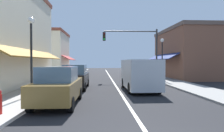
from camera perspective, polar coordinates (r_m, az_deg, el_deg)
The scene contains 12 objects.
ground_plane at distance 21.87m, azimuth -0.04°, elevation -3.95°, with size 80.00×80.00×0.00m, color black.
sidewalk_left at distance 22.23m, azimuth -14.37°, elevation -3.75°, with size 2.60×56.00×0.12m, color #A39E99.
sidewalk_right at distance 22.86m, azimuth 13.89°, elevation -3.61°, with size 2.60×56.00×0.12m, color gray.
lane_center_stripe at distance 21.87m, azimuth -0.04°, elevation -3.94°, with size 0.14×52.00×0.01m, color silver.
storefront_right_block at distance 26.02m, azimuth 20.65°, elevation 3.43°, with size 6.34×10.20×6.01m.
storefront_far_left at distance 32.86m, azimuth -18.22°, elevation 3.59°, with size 7.04×8.20×6.71m.
parked_car_nearest_left at distance 9.40m, azimuth -15.23°, elevation -5.57°, with size 1.84×4.13×1.77m.
parked_car_second_left at distance 14.78m, azimuth -10.56°, elevation -3.07°, with size 1.83×4.12×1.77m.
van_in_lane at distance 13.82m, azimuth 7.87°, elevation -2.24°, with size 2.04×5.20×2.12m.
traffic_signal_mast_arm at distance 21.39m, azimuth 7.34°, elevation 6.15°, with size 5.91×0.50×5.49m.
street_lamp_left_near at distance 11.84m, azimuth -22.30°, elevation 6.21°, with size 0.36×0.36×4.45m.
street_lamp_right_mid at distance 20.48m, azimuth 14.29°, elevation 3.90°, with size 0.36×0.36×4.31m.
Camera 1 is at (-1.28, -3.74, 1.99)m, focal length 31.66 mm.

